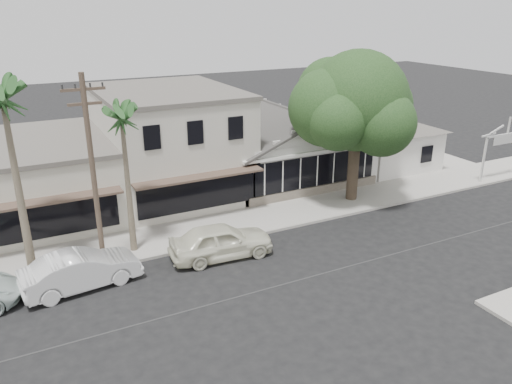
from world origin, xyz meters
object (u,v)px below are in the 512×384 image
arch_sign (507,136)px  utility_pole (93,170)px  car_1 (81,270)px  car_0 (221,241)px  shade_tree (354,103)px

arch_sign → utility_pole: 27.45m
arch_sign → car_1: arch_sign is taller
utility_pole → arch_sign: bearing=0.2°
utility_pole → car_0: (5.33, -1.57, -3.93)m
arch_sign → shade_tree: size_ratio=0.44×
shade_tree → utility_pole: bearing=-172.9°
utility_pole → car_0: bearing=-16.4°
utility_pole → car_1: size_ratio=1.80×
utility_pole → shade_tree: (15.52, 1.92, 1.32)m
arch_sign → shade_tree: (-11.88, 1.82, 2.94)m
utility_pole → car_1: 4.36m
car_1 → utility_pole: bearing=-47.2°
arch_sign → car_0: bearing=-175.7°
utility_pole → shade_tree: shade_tree is taller
utility_pole → car_1: bearing=-130.2°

